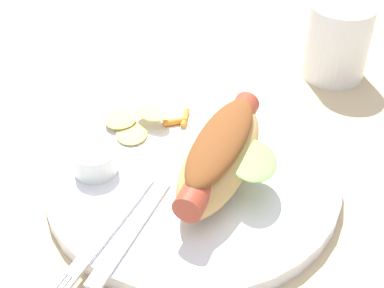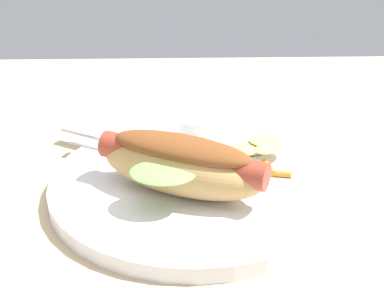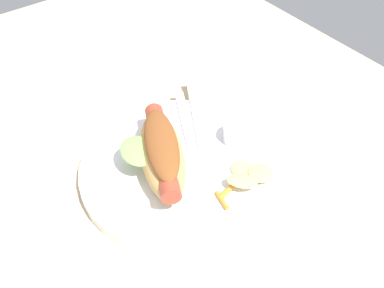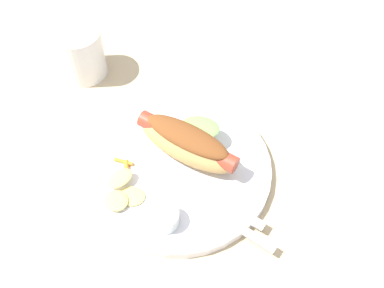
{
  "view_description": "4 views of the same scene",
  "coord_description": "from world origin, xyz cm",
  "px_view_note": "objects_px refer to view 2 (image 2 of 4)",
  "views": [
    {
      "loc": [
        40.84,
        -3.69,
        37.53
      ],
      "look_at": [
        1.45,
        -0.79,
        5.55
      ],
      "focal_mm": 51.68,
      "sensor_mm": 36.0,
      "label": 1
    },
    {
      "loc": [
        2.32,
        49.9,
        30.12
      ],
      "look_at": [
        0.87,
        -1.71,
        4.91
      ],
      "focal_mm": 54.42,
      "sensor_mm": 36.0,
      "label": 2
    },
    {
      "loc": [
        -35.6,
        24.81,
        48.93
      ],
      "look_at": [
        -0.51,
        -1.37,
        6.21
      ],
      "focal_mm": 43.63,
      "sensor_mm": 36.0,
      "label": 3
    },
    {
      "loc": [
        7.13,
        -40.7,
        65.85
      ],
      "look_at": [
        2.74,
        1.12,
        5.35
      ],
      "focal_mm": 46.44,
      "sensor_mm": 36.0,
      "label": 4
    }
  ],
  "objects_px": {
    "sauce_ramekin": "(202,128)",
    "chips_pile": "(260,145)",
    "fork": "(123,142)",
    "plate": "(193,185)",
    "knife": "(123,151)",
    "hot_dog": "(181,163)",
    "carrot_garnish": "(272,170)"
  },
  "relations": [
    {
      "from": "sauce_ramekin",
      "to": "chips_pile",
      "type": "xyz_separation_m",
      "value": [
        -0.06,
        0.04,
        -0.01
      ]
    },
    {
      "from": "fork",
      "to": "chips_pile",
      "type": "xyz_separation_m",
      "value": [
        -0.15,
        0.02,
        0.01
      ]
    },
    {
      "from": "sauce_ramekin",
      "to": "plate",
      "type": "bearing_deg",
      "value": 82.7
    },
    {
      "from": "plate",
      "to": "sauce_ramekin",
      "type": "xyz_separation_m",
      "value": [
        -0.01,
        -0.09,
        0.02
      ]
    },
    {
      "from": "fork",
      "to": "knife",
      "type": "distance_m",
      "value": 0.02
    },
    {
      "from": "fork",
      "to": "hot_dog",
      "type": "bearing_deg",
      "value": 151.21
    },
    {
      "from": "plate",
      "to": "sauce_ramekin",
      "type": "distance_m",
      "value": 0.1
    },
    {
      "from": "hot_dog",
      "to": "carrot_garnish",
      "type": "distance_m",
      "value": 0.1
    },
    {
      "from": "hot_dog",
      "to": "fork",
      "type": "distance_m",
      "value": 0.13
    },
    {
      "from": "fork",
      "to": "chips_pile",
      "type": "distance_m",
      "value": 0.15
    },
    {
      "from": "knife",
      "to": "fork",
      "type": "bearing_deg",
      "value": -57.71
    },
    {
      "from": "plate",
      "to": "chips_pile",
      "type": "height_order",
      "value": "chips_pile"
    },
    {
      "from": "hot_dog",
      "to": "chips_pile",
      "type": "distance_m",
      "value": 0.12
    },
    {
      "from": "plate",
      "to": "fork",
      "type": "xyz_separation_m",
      "value": [
        0.08,
        -0.08,
        0.01
      ]
    },
    {
      "from": "hot_dog",
      "to": "knife",
      "type": "bearing_deg",
      "value": -27.45
    },
    {
      "from": "fork",
      "to": "carrot_garnish",
      "type": "relative_size",
      "value": 4.7
    },
    {
      "from": "carrot_garnish",
      "to": "chips_pile",
      "type": "bearing_deg",
      "value": -82.8
    },
    {
      "from": "plate",
      "to": "fork",
      "type": "distance_m",
      "value": 0.11
    },
    {
      "from": "hot_dog",
      "to": "chips_pile",
      "type": "bearing_deg",
      "value": -110.13
    },
    {
      "from": "hot_dog",
      "to": "carrot_garnish",
      "type": "xyz_separation_m",
      "value": [
        -0.09,
        -0.03,
        -0.03
      ]
    },
    {
      "from": "chips_pile",
      "to": "carrot_garnish",
      "type": "height_order",
      "value": "chips_pile"
    },
    {
      "from": "chips_pile",
      "to": "carrot_garnish",
      "type": "relative_size",
      "value": 2.64
    },
    {
      "from": "plate",
      "to": "carrot_garnish",
      "type": "relative_size",
      "value": 9.31
    },
    {
      "from": "sauce_ramekin",
      "to": "knife",
      "type": "relative_size",
      "value": 0.32
    },
    {
      "from": "sauce_ramekin",
      "to": "fork",
      "type": "relative_size",
      "value": 0.29
    },
    {
      "from": "sauce_ramekin",
      "to": "carrot_garnish",
      "type": "bearing_deg",
      "value": 128.37
    },
    {
      "from": "hot_dog",
      "to": "knife",
      "type": "relative_size",
      "value": 1.31
    },
    {
      "from": "plate",
      "to": "hot_dog",
      "type": "relative_size",
      "value": 1.66
    },
    {
      "from": "hot_dog",
      "to": "plate",
      "type": "bearing_deg",
      "value": -90.15
    },
    {
      "from": "hot_dog",
      "to": "chips_pile",
      "type": "relative_size",
      "value": 2.12
    },
    {
      "from": "sauce_ramekin",
      "to": "fork",
      "type": "xyz_separation_m",
      "value": [
        0.09,
        0.01,
        -0.01
      ]
    },
    {
      "from": "plate",
      "to": "carrot_garnish",
      "type": "distance_m",
      "value": 0.08
    }
  ]
}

